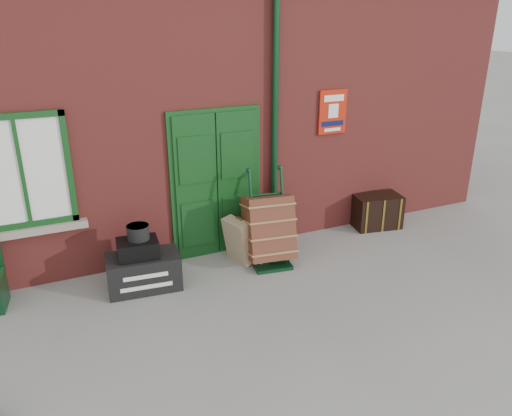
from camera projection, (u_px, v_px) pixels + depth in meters
ground at (277, 291)px, 6.78m from camera, size 80.00×80.00×0.00m
station_building at (191, 94)px, 8.95m from camera, size 10.30×4.30×4.36m
houdini_trunk at (144, 272)px, 6.77m from camera, size 1.02×0.63×0.48m
strongbox at (138, 248)px, 6.62m from camera, size 0.57×0.44×0.24m
hatbox at (138, 232)px, 6.58m from camera, size 0.32×0.32×0.19m
suitcase_back at (239, 241)px, 7.45m from camera, size 0.42×0.54×0.69m
suitcase_front at (252, 244)px, 7.45m from camera, size 0.42×0.50×0.60m
porter_trolley at (269, 229)px, 7.38m from camera, size 0.77×0.82×1.40m
dark_trunk at (376, 211)px, 8.73m from camera, size 0.88×0.66×0.58m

